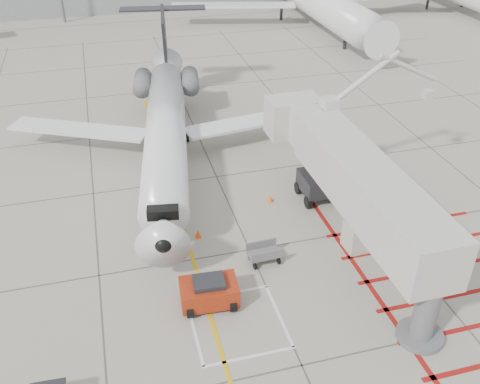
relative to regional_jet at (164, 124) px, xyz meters
name	(u,v)px	position (x,y,z in m)	size (l,w,h in m)	color
ground_plane	(272,300)	(3.12, -12.88, -3.80)	(260.00, 260.00, 0.00)	#9E9688
regional_jet	(164,124)	(0.00, 0.00, 0.00)	(23.02, 29.03, 7.61)	silver
jet_bridge	(366,198)	(8.65, -10.67, -0.22)	(8.50, 17.94, 7.18)	beige
pushback_tug	(209,291)	(0.15, -12.29, -3.01)	(2.70, 1.69, 1.58)	#9B270F
baggage_cart	(264,253)	(3.59, -10.00, -3.27)	(1.68, 1.06, 1.06)	slate
ground_power_unit	(366,233)	(9.24, -10.21, -2.92)	(2.23, 1.30, 1.76)	#B8B5AF
cone_nose	(198,233)	(0.66, -7.02, -3.56)	(0.35, 0.35, 0.48)	#E5470C
cone_side	(270,198)	(5.65, -4.65, -3.57)	(0.34, 0.34, 0.47)	#FA580D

